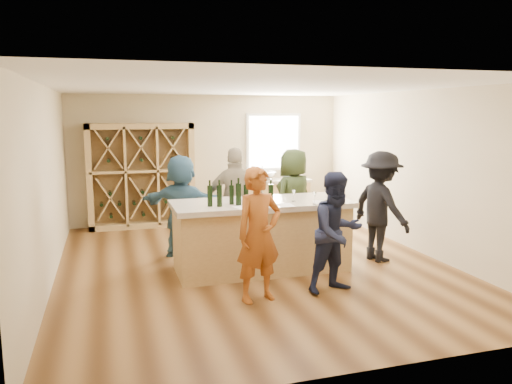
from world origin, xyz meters
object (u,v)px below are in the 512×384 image
object	(u,v)px
wine_bottle_e	(246,195)
person_far_left	(182,206)
wine_bottle_b	(219,196)
person_near_left	(259,235)
tasting_counter_base	(261,238)
wine_bottle_c	(232,195)
person_server	(381,206)
person_far_mid	(236,201)
wine_bottle_a	(210,196)
wine_rack	(142,176)
wine_bottle_f	(271,194)
sink	(264,176)
person_far_right	(294,199)
person_near_right	(337,232)
wine_bottle_d	(239,194)

from	to	relation	value
wine_bottle_e	person_far_left	size ratio (longest dim) A/B	0.17
wine_bottle_b	person_near_left	bearing A→B (deg)	-72.96
wine_bottle_e	person_near_left	bearing A→B (deg)	-96.52
tasting_counter_base	wine_bottle_c	xyz separation A→B (m)	(-0.50, -0.12, 0.72)
wine_bottle_c	person_server	distance (m)	2.54
person_far_mid	person_far_left	size ratio (longest dim) A/B	1.06
tasting_counter_base	person_far_mid	size ratio (longest dim) A/B	1.42
wine_bottle_a	person_far_mid	bearing A→B (deg)	59.75
wine_rack	tasting_counter_base	bearing A→B (deg)	-66.32
wine_bottle_c	wine_bottle_f	xyz separation A→B (m)	(0.55, -0.18, 0.01)
wine_rack	wine_bottle_c	world-z (taller)	wine_rack
sink	wine_bottle_b	size ratio (longest dim) A/B	1.74
tasting_counter_base	wine_bottle_a	size ratio (longest dim) A/B	8.60
wine_bottle_e	person_far_mid	size ratio (longest dim) A/B	0.16
tasting_counter_base	wine_bottle_f	size ratio (longest dim) A/B	8.67
wine_bottle_c	person_far_right	distance (m)	1.90
person_near_right	wine_bottle_a	bearing A→B (deg)	133.42
person_far_mid	wine_bottle_b	bearing A→B (deg)	81.03
sink	person_far_mid	size ratio (longest dim) A/B	0.29
sink	person_near_right	distance (m)	4.69
wine_bottle_d	person_server	xyz separation A→B (m)	(2.44, 0.15, -0.34)
wine_bottle_c	wine_bottle_b	bearing A→B (deg)	-149.42
tasting_counter_base	person_near_left	world-z (taller)	person_near_left
wine_bottle_c	person_far_right	size ratio (longest dim) A/B	0.16
wine_rack	person_near_right	world-z (taller)	wine_rack
person_far_right	person_near_left	bearing A→B (deg)	29.10
person_far_mid	wine_rack	bearing A→B (deg)	-45.27
person_far_mid	person_far_right	world-z (taller)	person_far_mid
person_server	wine_bottle_f	bearing A→B (deg)	83.73
wine_bottle_d	person_server	distance (m)	2.46
wine_bottle_f	wine_bottle_b	bearing A→B (deg)	175.40
wine_bottle_a	person_far_mid	xyz separation A→B (m)	(0.70, 1.20, -0.31)
wine_rack	person_near_left	distance (m)	4.88
person_near_left	person_far_right	distance (m)	2.66
tasting_counter_base	person_near_right	distance (m)	1.42
sink	wine_bottle_a	size ratio (longest dim) A/B	1.79
wine_rack	sink	distance (m)	2.70
tasting_counter_base	person_near_left	xyz separation A→B (m)	(-0.41, -1.20, 0.37)
wine_rack	person_near_right	distance (m)	5.24
person_far_right	wine_bottle_d	bearing A→B (deg)	13.46
person_far_left	wine_bottle_f	size ratio (longest dim) A/B	5.78
tasting_counter_base	person_server	xyz separation A→B (m)	(2.02, -0.07, 0.40)
wine_bottle_b	person_near_right	bearing A→B (deg)	-34.44
person_far_mid	person_near_right	bearing A→B (deg)	126.04
wine_bottle_b	wine_bottle_d	distance (m)	0.29
wine_bottle_d	person_far_mid	size ratio (longest dim) A/B	0.18
person_near_left	wine_bottle_d	bearing A→B (deg)	77.59
person_near_right	wine_bottle_f	bearing A→B (deg)	112.64
wine_bottle_b	person_near_left	world-z (taller)	person_near_left
wine_rack	wine_bottle_e	bearing A→B (deg)	-71.36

